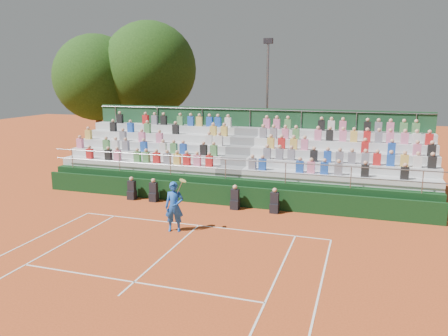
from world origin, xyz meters
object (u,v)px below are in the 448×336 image
(tree_west, at_px, (97,78))
(floodlight_mast, at_px, (267,95))
(tennis_player, at_px, (174,207))
(tree_east, at_px, (150,69))

(tree_west, distance_m, floodlight_mast, 13.29)
(tennis_player, bearing_deg, tree_east, 120.08)
(tree_east, height_order, floodlight_mast, tree_east)
(floodlight_mast, bearing_deg, tennis_player, -93.52)
(tennis_player, relative_size, floodlight_mast, 0.26)
(tree_west, relative_size, tree_east, 0.91)
(tree_east, bearing_deg, tree_west, -161.08)
(tree_east, bearing_deg, floodlight_mast, -9.16)
(tennis_player, xyz_separation_m, floodlight_mast, (0.82, 13.37, 3.97))
(tennis_player, distance_m, tree_east, 18.13)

